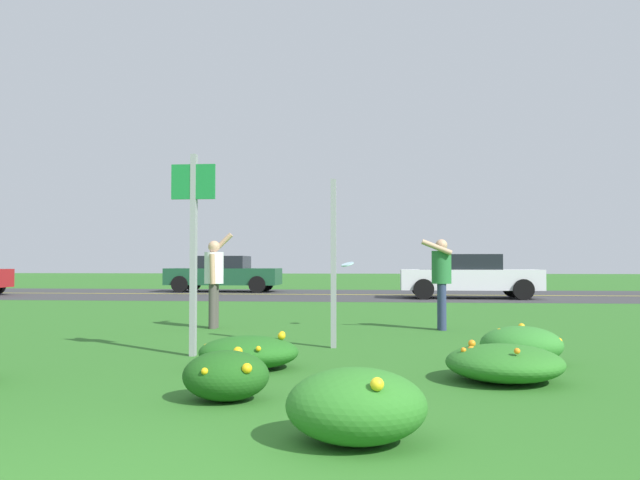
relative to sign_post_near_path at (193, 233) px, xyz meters
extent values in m
plane|color=#2D6B23|center=(1.10, 5.34, -1.53)|extent=(120.00, 120.00, 0.00)
cube|color=#38383A|center=(1.10, 16.11, -1.53)|extent=(120.00, 9.04, 0.01)
cube|color=yellow|center=(1.10, 16.11, -1.53)|extent=(120.00, 0.16, 0.00)
ellipsoid|color=#2D7526|center=(2.21, -3.77, -1.29)|extent=(0.92, 0.86, 0.48)
sphere|color=yellow|center=(2.21, -3.46, -1.26)|extent=(0.06, 0.06, 0.06)
sphere|color=yellow|center=(2.35, -4.07, -1.10)|extent=(0.08, 0.08, 0.08)
sphere|color=yellow|center=(2.03, -3.81, -1.27)|extent=(0.07, 0.07, 0.07)
sphere|color=yellow|center=(2.34, -3.61, -1.26)|extent=(0.08, 0.08, 0.08)
ellipsoid|color=#1E5619|center=(1.06, -2.57, -1.32)|extent=(0.73, 0.68, 0.42)
sphere|color=yellow|center=(1.29, -2.80, -1.22)|extent=(0.08, 0.08, 0.08)
sphere|color=yellow|center=(1.11, -2.33, -1.15)|extent=(0.08, 0.08, 0.08)
sphere|color=yellow|center=(0.96, -2.87, -1.24)|extent=(0.06, 0.06, 0.06)
sphere|color=yellow|center=(1.05, -2.40, -1.19)|extent=(0.07, 0.07, 0.07)
sphere|color=yellow|center=(0.78, -2.50, -1.25)|extent=(0.07, 0.07, 0.07)
ellipsoid|color=#337F2D|center=(3.95, -0.24, -1.32)|extent=(0.94, 0.86, 0.43)
sphere|color=gold|center=(4.35, -0.36, -1.25)|extent=(0.06, 0.06, 0.06)
sphere|color=gold|center=(3.71, -0.23, -1.17)|extent=(0.07, 0.07, 0.07)
sphere|color=gold|center=(4.01, 0.02, -1.13)|extent=(0.08, 0.08, 0.08)
ellipsoid|color=#2D7526|center=(3.56, -1.40, -1.36)|extent=(1.14, 1.21, 0.36)
sphere|color=orange|center=(3.24, -1.39, -1.23)|extent=(0.08, 0.08, 0.08)
sphere|color=orange|center=(3.57, -0.97, -1.30)|extent=(0.08, 0.08, 0.08)
sphere|color=orange|center=(3.15, -1.49, -1.22)|extent=(0.05, 0.05, 0.05)
sphere|color=orange|center=(3.26, -1.31, -1.18)|extent=(0.07, 0.07, 0.07)
sphere|color=orange|center=(3.59, -1.19, -1.27)|extent=(0.05, 0.05, 0.05)
sphere|color=orange|center=(3.76, -1.04, -1.31)|extent=(0.06, 0.06, 0.06)
sphere|color=orange|center=(3.60, -1.82, -1.18)|extent=(0.06, 0.06, 0.06)
ellipsoid|color=#23661E|center=(0.90, -0.88, -1.36)|extent=(1.10, 1.00, 0.36)
sphere|color=yellow|center=(1.25, -0.82, -1.18)|extent=(0.09, 0.09, 0.09)
sphere|color=yellow|center=(1.09, -1.32, -1.26)|extent=(0.06, 0.06, 0.06)
sphere|color=yellow|center=(1.07, -0.68, -1.27)|extent=(0.08, 0.08, 0.08)
sphere|color=yellow|center=(1.21, -0.49, -1.20)|extent=(0.08, 0.08, 0.08)
sphere|color=yellow|center=(0.42, -0.88, -1.31)|extent=(0.09, 0.09, 0.09)
sphere|color=yellow|center=(0.75, -0.95, -1.25)|extent=(0.09, 0.09, 0.09)
sphere|color=yellow|center=(0.54, -0.85, -1.26)|extent=(0.06, 0.06, 0.06)
cube|color=#93969B|center=(0.00, 0.01, -0.27)|extent=(0.07, 0.10, 2.53)
cube|color=#197F38|center=(0.00, -0.02, 0.65)|extent=(0.56, 0.03, 0.44)
cube|color=#93969B|center=(1.69, 0.97, -0.38)|extent=(0.07, 0.10, 2.32)
cylinder|color=silver|center=(-0.66, 3.47, -0.46)|extent=(0.34, 0.34, 0.56)
sphere|color=tan|center=(-0.66, 3.47, -0.08)|extent=(0.21, 0.21, 0.21)
cylinder|color=#4C4742|center=(-0.66, 3.56, -1.14)|extent=(0.14, 0.14, 0.79)
cylinder|color=#4C4742|center=(-0.66, 3.39, -1.14)|extent=(0.14, 0.14, 0.79)
cylinder|color=tan|center=(-0.59, 3.67, -0.04)|extent=(0.45, 0.10, 0.43)
cylinder|color=tan|center=(-0.64, 3.27, -0.48)|extent=(0.11, 0.09, 0.53)
cylinder|color=#287038|center=(3.36, 3.58, -0.45)|extent=(0.34, 0.34, 0.57)
sphere|color=tan|center=(3.36, 3.58, -0.06)|extent=(0.21, 0.21, 0.21)
cylinder|color=navy|center=(3.37, 3.49, -1.13)|extent=(0.14, 0.14, 0.80)
cylinder|color=navy|center=(3.36, 3.66, -1.13)|extent=(0.14, 0.14, 0.80)
cylinder|color=tan|center=(3.27, 3.38, -0.10)|extent=(0.53, 0.10, 0.28)
cylinder|color=tan|center=(3.34, 3.78, -0.47)|extent=(0.11, 0.09, 0.54)
cylinder|color=#ADD6E5|center=(1.71, 3.80, -0.39)|extent=(0.24, 0.23, 0.11)
torus|color=#ADD6E5|center=(1.71, 3.80, -0.40)|extent=(0.24, 0.23, 0.12)
cube|color=#194C2D|center=(-4.16, 18.15, -0.91)|extent=(4.50, 1.82, 0.66)
cube|color=black|center=(-4.26, 18.15, -0.34)|extent=(2.10, 1.64, 0.52)
cylinder|color=black|center=(-2.61, 19.04, -1.20)|extent=(0.66, 0.22, 0.66)
cylinder|color=black|center=(-2.61, 17.26, -1.20)|extent=(0.66, 0.22, 0.66)
cylinder|color=black|center=(-5.71, 19.04, -1.20)|extent=(0.66, 0.22, 0.66)
cylinder|color=black|center=(-5.71, 17.26, -1.20)|extent=(0.66, 0.22, 0.66)
cube|color=silver|center=(5.13, 14.08, -0.91)|extent=(4.50, 1.82, 0.66)
cube|color=black|center=(5.03, 14.08, -0.34)|extent=(2.10, 1.64, 0.52)
cylinder|color=black|center=(6.68, 14.97, -1.20)|extent=(0.66, 0.22, 0.66)
cylinder|color=black|center=(6.68, 13.19, -1.20)|extent=(0.66, 0.22, 0.66)
cylinder|color=black|center=(3.58, 14.97, -1.20)|extent=(0.66, 0.22, 0.66)
cylinder|color=black|center=(3.58, 13.19, -1.20)|extent=(0.66, 0.22, 0.66)
camera|label=1|loc=(2.41, -8.05, -0.38)|focal=37.00mm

